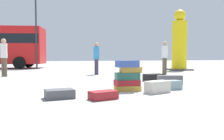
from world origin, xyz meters
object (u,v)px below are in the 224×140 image
Objects in this scene: suitcase_charcoal_upright_blue at (170,80)px; lamp_post at (36,19)px; suitcase_black_white_trunk at (154,78)px; yellow_dummy_statue at (179,44)px; suitcase_slate_foreground_far at (171,85)px; person_bearded_onlooker at (96,55)px; suitcase_cream_right_side at (157,87)px; person_passerby_in_red at (165,55)px; suitcase_tower at (128,77)px; suitcase_charcoal_behind_tower at (60,94)px; suitcase_maroon_left_side at (103,95)px; person_tourist_with_camera at (4,54)px.

suitcase_charcoal_upright_blue is 12.53m from lamp_post.
suitcase_charcoal_upright_blue reaches higher than suitcase_black_white_trunk.
suitcase_slate_foreground_far is at bearing -122.93° from yellow_dummy_statue.
lamp_post is (-4.58, 11.12, 3.52)m from suitcase_charcoal_upright_blue.
suitcase_black_white_trunk is at bearing 12.38° from person_bearded_onlooker.
suitcase_cream_right_side reaches higher than suitcase_slate_foreground_far.
suitcase_slate_foreground_far is at bearing -115.11° from suitcase_black_white_trunk.
suitcase_charcoal_upright_blue is 1.58× the size of suitcase_slate_foreground_far.
person_passerby_in_red reaches higher than suitcase_charcoal_upright_blue.
suitcase_tower is 1.26× the size of suitcase_cream_right_side.
yellow_dummy_statue is at bearing 100.92° from person_bearded_onlooker.
suitcase_charcoal_upright_blue is at bearing 16.72° from suitcase_charcoal_behind_tower.
suitcase_charcoal_upright_blue is at bearing 20.46° from suitcase_maroon_left_side.
person_bearded_onlooker is at bearing 73.95° from suitcase_cream_right_side.
suitcase_charcoal_upright_blue is 1.27m from suitcase_slate_foreground_far.
suitcase_slate_foreground_far is at bearing 28.35° from person_passerby_in_red.
suitcase_tower is 1.28m from suitcase_slate_foreground_far.
suitcase_maroon_left_side is at bearing -159.77° from suitcase_slate_foreground_far.
suitcase_black_white_trunk is at bearing 47.62° from suitcase_cream_right_side.
suitcase_maroon_left_side is at bearing -30.47° from suitcase_charcoal_behind_tower.
suitcase_tower is at bearing 12.77° from suitcase_charcoal_behind_tower.
person_bearded_onlooker is at bearing 50.04° from person_tourist_with_camera.
person_bearded_onlooker is (-1.41, 3.66, 0.83)m from suitcase_black_white_trunk.
person_bearded_onlooker is at bearing 63.06° from suitcase_maroon_left_side.
suitcase_black_white_trunk is 4.01m from person_bearded_onlooker.
suitcase_cream_right_side is 0.40× the size of person_bearded_onlooker.
suitcase_charcoal_behind_tower is at bearing -159.32° from suitcase_tower.
suitcase_charcoal_behind_tower reaches higher than suitcase_maroon_left_side.
person_tourist_with_camera is (-5.71, 3.65, 0.90)m from suitcase_black_white_trunk.
suitcase_black_white_trunk is 7.63m from yellow_dummy_statue.
suitcase_cream_right_side is 6.33m from person_bearded_onlooker.
suitcase_maroon_left_side is 1.60m from suitcase_cream_right_side.
person_passerby_in_red is (1.82, 3.72, 0.86)m from suitcase_charcoal_upright_blue.
suitcase_tower reaches higher than suitcase_charcoal_behind_tower.
suitcase_cream_right_side is 0.12× the size of lamp_post.
suitcase_charcoal_behind_tower is 0.97m from suitcase_maroon_left_side.
person_tourist_with_camera is at bearing -42.51° from person_passerby_in_red.
suitcase_cream_right_side is at bearing -148.78° from suitcase_slate_foreground_far.
suitcase_charcoal_behind_tower is 1.22× the size of suitcase_slate_foreground_far.
person_tourist_with_camera reaches higher than suitcase_cream_right_side.
person_passerby_in_red reaches higher than suitcase_maroon_left_side.
person_passerby_in_red is at bearing 43.16° from suitcase_black_white_trunk.
suitcase_tower is at bearing 32.55° from suitcase_maroon_left_side.
suitcase_tower is 1.11× the size of suitcase_black_white_trunk.
suitcase_maroon_left_side is 0.36× the size of person_bearded_onlooker.
suitcase_tower reaches higher than suitcase_maroon_left_side.
suitcase_black_white_trunk is 3.39m from person_passerby_in_red.
person_bearded_onlooker is at bearing 95.93° from suitcase_slate_foreground_far.
person_bearded_onlooker reaches higher than suitcase_cream_right_side.
person_passerby_in_red is at bearing 52.22° from suitcase_tower.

